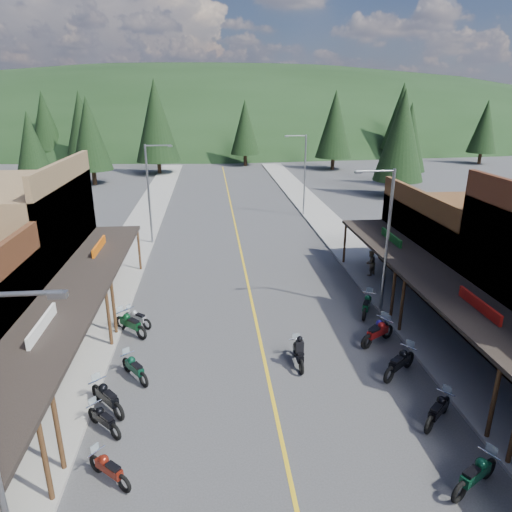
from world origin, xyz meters
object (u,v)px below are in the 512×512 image
object	(u,v)px
shop_west_3	(6,246)
bike_east_11	(367,304)
streetlight_2	(385,236)
pine_9	(409,137)
bike_west_7	(104,418)
pine_11	(402,135)
shop_east_3	(468,247)
bike_west_11	(137,317)
bike_east_8	(400,362)
streetlight_3	(303,172)
pine_1	(81,122)
pine_7	(45,121)
rider_on_bike	(299,353)
streetlight_1	(150,190)
bike_west_10	(130,323)
pine_6	(485,126)
pine_2	(156,121)
pine_3	(245,127)
bike_west_9	(135,367)
pedestrian_east_b	(370,263)
pine_10	(89,134)
pine_4	(335,124)
bike_east_6	(476,473)
bike_west_6	(109,468)
pine_8	(32,148)
bike_east_9	(378,332)
bike_east_10	(377,330)
bike_west_8	(107,396)
bike_east_7	(438,409)
pine_5	(401,116)

from	to	relation	value
shop_west_3	bike_east_11	world-z (taller)	shop_west_3
streetlight_2	pine_9	world-z (taller)	pine_9
bike_west_7	pine_11	bearing A→B (deg)	10.88
shop_east_3	bike_west_11	xyz separation A→B (m)	(-20.00, -3.69, -2.00)
bike_west_7	bike_east_8	bearing A→B (deg)	-33.69
streetlight_3	pine_1	bearing A→B (deg)	127.73
pine_7	rider_on_bike	xyz separation A→B (m)	(33.47, -72.86, -6.61)
streetlight_1	bike_east_8	world-z (taller)	streetlight_1
bike_west_10	streetlight_1	bearing A→B (deg)	45.22
pine_6	bike_west_10	distance (m)	77.87
streetlight_3	pine_2	bearing A→B (deg)	121.19
pine_3	bike_east_8	distance (m)	64.35
bike_west_9	bike_east_11	bearing A→B (deg)	-13.61
streetlight_2	bike_east_8	size ratio (longest dim) A/B	3.42
streetlight_2	streetlight_3	bearing A→B (deg)	90.00
shop_east_3	bike_west_7	bearing A→B (deg)	-149.73
streetlight_3	bike_west_11	xyz separation A→B (m)	(-13.20, -22.39, -3.92)
pine_2	pine_11	size ratio (longest dim) A/B	1.13
pine_11	bike_east_11	xyz separation A→B (m)	(-13.83, -30.29, -6.54)
bike_west_9	pedestrian_east_b	world-z (taller)	pedestrian_east_b
streetlight_3	pine_7	world-z (taller)	pine_7
pine_10	pine_4	bearing A→B (deg)	15.52
streetlight_1	bike_east_6	size ratio (longest dim) A/B	3.62
pine_10	bike_west_9	distance (m)	49.22
bike_west_9	pine_6	bearing A→B (deg)	13.53
pine_7	bike_west_6	world-z (taller)	pine_7
pine_2	bike_west_11	distance (m)	51.08
pine_1	pine_8	xyz separation A→B (m)	(2.00, -30.00, -1.26)
pine_6	bike_east_9	distance (m)	72.03
streetlight_2	pine_3	bearing A→B (deg)	92.91
pine_3	pedestrian_east_b	world-z (taller)	pine_3
pine_10	bike_east_10	size ratio (longest dim) A/B	5.10
shop_west_3	streetlight_1	size ratio (longest dim) A/B	1.36
rider_on_bike	pine_6	bearing A→B (deg)	53.72
bike_west_11	bike_east_11	size ratio (longest dim) A/B	0.83
pine_4	bike_east_9	xyz separation A→B (m)	(-12.34, -55.39, -6.59)
bike_west_8	streetlight_1	bearing A→B (deg)	51.08
shop_west_3	bike_east_8	size ratio (longest dim) A/B	4.66
bike_east_9	pine_1	bearing A→B (deg)	172.46
pine_2	bike_west_8	world-z (taller)	pine_2
bike_east_7	bike_east_8	xyz separation A→B (m)	(-0.20, 3.10, 0.07)
streetlight_1	streetlight_3	size ratio (longest dim) A/B	1.00
pine_6	pine_5	bearing A→B (deg)	146.31
streetlight_1	bike_east_8	size ratio (longest dim) A/B	3.42
pine_9	bike_west_9	size ratio (longest dim) A/B	5.20
pine_7	pedestrian_east_b	xyz separation A→B (m)	(40.22, -62.85, -6.23)
bike_west_10	bike_west_8	bearing A→B (deg)	-136.16
streetlight_2	bike_west_8	world-z (taller)	streetlight_2
pine_2	pine_5	world-z (taller)	same
streetlight_1	streetlight_2	xyz separation A→B (m)	(13.90, -14.00, 0.00)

